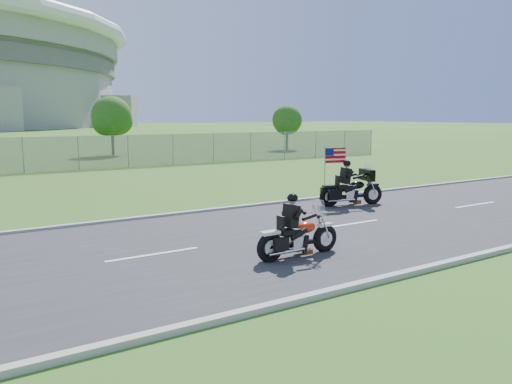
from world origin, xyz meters
TOP-DOWN VIEW (x-y plane):
  - ground at (0.00, 0.00)m, footprint 420.00×420.00m
  - road at (0.00, 0.00)m, footprint 120.00×8.00m
  - curb_north at (0.00, 4.05)m, footprint 120.00×0.18m
  - curb_south at (0.00, -4.05)m, footprint 120.00×0.18m
  - tree_fence_near at (6.04, 30.04)m, footprint 3.52×3.28m
  - tree_fence_far at (22.04, 28.03)m, footprint 3.08×2.87m
  - motorcycle_lead at (0.68, -1.86)m, footprint 2.21×0.52m
  - motorcycle_follow at (6.24, 2.36)m, footprint 2.41×1.08m

SIDE VIEW (x-z plane):
  - ground at x=0.00m, z-range 0.00..0.00m
  - road at x=0.00m, z-range 0.00..0.04m
  - curb_north at x=0.00m, z-range -0.01..0.11m
  - curb_south at x=0.00m, z-range -0.01..0.11m
  - motorcycle_lead at x=0.68m, z-range -0.27..1.22m
  - motorcycle_follow at x=6.24m, z-range -0.46..1.59m
  - tree_fence_far at x=22.04m, z-range 0.54..4.74m
  - tree_fence_near at x=6.04m, z-range 0.60..5.35m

